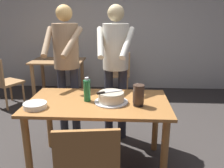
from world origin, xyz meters
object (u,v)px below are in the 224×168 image
object	(u,v)px
hurricane_lamp	(139,95)
main_dining_table	(98,112)
background_table	(58,68)
person_standing_beside	(66,58)
wine_glass_near	(137,86)
person_cutting_cake	(116,59)
water_bottle	(87,90)
cake_knife	(104,92)
cake_on_platter	(111,98)
background_chair_0	(3,80)
plate_stack	(35,105)
background_chair_1	(121,71)

from	to	relation	value
hurricane_lamp	main_dining_table	bearing A→B (deg)	166.02
hurricane_lamp	background_table	distance (m)	2.76
person_standing_beside	wine_glass_near	bearing A→B (deg)	-25.90
person_cutting_cake	person_standing_beside	world-z (taller)	same
hurricane_lamp	water_bottle	bearing A→B (deg)	169.04
cake_knife	main_dining_table	bearing A→B (deg)	138.61
water_bottle	person_standing_beside	distance (m)	0.77
main_dining_table	person_cutting_cake	xyz separation A→B (m)	(0.15, 0.62, 0.45)
water_bottle	person_cutting_cake	xyz separation A→B (m)	(0.26, 0.62, 0.21)
cake_on_platter	water_bottle	bearing A→B (deg)	172.85
cake_knife	background_chair_0	bearing A→B (deg)	139.58
cake_on_platter	plate_stack	world-z (taller)	cake_on_platter
water_bottle	person_cutting_cake	size ratio (longest dim) A/B	0.15
cake_on_platter	wine_glass_near	distance (m)	0.37
main_dining_table	cake_knife	bearing A→B (deg)	-41.39
cake_on_platter	cake_knife	world-z (taller)	cake_knife
cake_on_platter	person_standing_beside	distance (m)	0.95
wine_glass_near	background_table	bearing A→B (deg)	126.08
main_dining_table	person_standing_beside	distance (m)	0.92
background_chair_0	background_chair_1	xyz separation A→B (m)	(2.07, 0.81, 0.00)
background_chair_1	plate_stack	bearing A→B (deg)	-106.49
main_dining_table	wine_glass_near	world-z (taller)	wine_glass_near
background_chair_1	hurricane_lamp	bearing A→B (deg)	-85.23
water_bottle	person_standing_beside	size ratio (longest dim) A/B	0.15
plate_stack	person_cutting_cake	distance (m)	1.15
plate_stack	background_chair_0	size ratio (longest dim) A/B	0.24
wine_glass_near	hurricane_lamp	distance (m)	0.32
wine_glass_near	background_chair_1	world-z (taller)	background_chair_1
main_dining_table	background_chair_1	bearing A→B (deg)	85.33
wine_glass_near	background_table	size ratio (longest dim) A/B	0.14
person_cutting_cake	background_chair_1	distance (m)	1.87
main_dining_table	wine_glass_near	xyz separation A→B (m)	(0.41, 0.22, 0.23)
main_dining_table	cake_on_platter	xyz separation A→B (m)	(0.14, -0.03, 0.17)
hurricane_lamp	person_standing_beside	size ratio (longest dim) A/B	0.12
main_dining_table	water_bottle	size ratio (longest dim) A/B	5.77
main_dining_table	background_table	bearing A→B (deg)	115.33
hurricane_lamp	person_standing_beside	world-z (taller)	person_standing_beside
wine_glass_near	hurricane_lamp	world-z (taller)	hurricane_lamp
plate_stack	wine_glass_near	size ratio (longest dim) A/B	1.53
cake_knife	plate_stack	world-z (taller)	cake_knife
background_chair_0	cake_on_platter	bearing A→B (deg)	-38.96
wine_glass_near	background_table	world-z (taller)	wine_glass_near
water_bottle	background_table	xyz separation A→B (m)	(-0.94, 2.22, -0.29)
wine_glass_near	background_chair_0	bearing A→B (deg)	148.95
main_dining_table	plate_stack	distance (m)	0.63
water_bottle	hurricane_lamp	distance (m)	0.53
hurricane_lamp	person_standing_beside	bearing A→B (deg)	139.55
cake_on_platter	person_standing_beside	world-z (taller)	person_standing_beside
person_standing_beside	background_chair_1	size ratio (longest dim) A/B	1.91
cake_knife	wine_glass_near	bearing A→B (deg)	40.02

